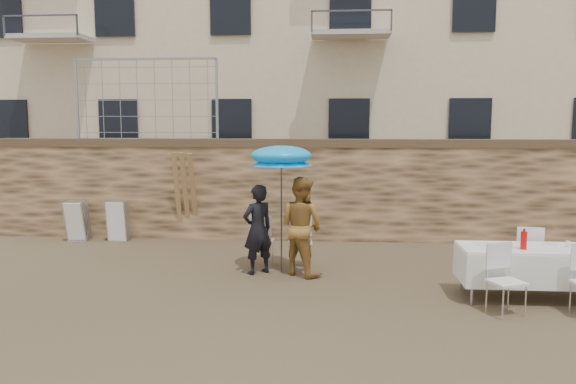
# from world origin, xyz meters

# --- Properties ---
(ground) EXTENTS (80.00, 80.00, 0.00)m
(ground) POSITION_xyz_m (0.00, 0.00, 0.00)
(ground) COLOR brown
(ground) RESTS_ON ground
(stone_wall) EXTENTS (13.00, 0.50, 2.20)m
(stone_wall) POSITION_xyz_m (0.00, 5.00, 1.10)
(stone_wall) COLOR olive
(stone_wall) RESTS_ON ground
(chain_link_fence) EXTENTS (3.20, 0.06, 1.80)m
(chain_link_fence) POSITION_xyz_m (-3.00, 5.00, 3.10)
(chain_link_fence) COLOR gray
(chain_link_fence) RESTS_ON stone_wall
(man_suit) EXTENTS (0.67, 0.64, 1.54)m
(man_suit) POSITION_xyz_m (-0.11, 2.00, 0.77)
(man_suit) COLOR black
(man_suit) RESTS_ON ground
(woman_dress) EXTENTS (1.04, 1.00, 1.69)m
(woman_dress) POSITION_xyz_m (0.64, 2.00, 0.84)
(woman_dress) COLOR gold
(woman_dress) RESTS_ON ground
(umbrella) EXTENTS (1.09, 1.09, 2.09)m
(umbrella) POSITION_xyz_m (0.29, 2.10, 1.97)
(umbrella) COLOR #3F3F44
(umbrella) RESTS_ON ground
(couple_chair_left) EXTENTS (0.49, 0.49, 0.96)m
(couple_chair_left) POSITION_xyz_m (-0.11, 2.55, 0.48)
(couple_chair_left) COLOR white
(couple_chair_left) RESTS_ON ground
(couple_chair_right) EXTENTS (0.52, 0.52, 0.96)m
(couple_chair_right) POSITION_xyz_m (0.59, 2.55, 0.48)
(couple_chair_right) COLOR white
(couple_chair_right) RESTS_ON ground
(banquet_table) EXTENTS (2.10, 0.85, 0.78)m
(banquet_table) POSITION_xyz_m (4.12, 0.91, 0.73)
(banquet_table) COLOR white
(banquet_table) RESTS_ON ground
(soda_bottle) EXTENTS (0.09, 0.09, 0.26)m
(soda_bottle) POSITION_xyz_m (3.92, 0.76, 0.91)
(soda_bottle) COLOR red
(soda_bottle) RESTS_ON banquet_table
(table_chair_front_left) EXTENTS (0.63, 0.63, 0.96)m
(table_chair_front_left) POSITION_xyz_m (3.52, 0.16, 0.48)
(table_chair_front_left) COLOR white
(table_chair_front_left) RESTS_ON ground
(table_chair_back) EXTENTS (0.57, 0.57, 0.96)m
(table_chair_back) POSITION_xyz_m (4.32, 1.71, 0.48)
(table_chair_back) COLOR white
(table_chair_back) RESTS_ON ground
(chair_stack_left) EXTENTS (0.46, 0.47, 0.92)m
(chair_stack_left) POSITION_xyz_m (-4.43, 4.54, 0.46)
(chair_stack_left) COLOR white
(chair_stack_left) RESTS_ON ground
(chair_stack_right) EXTENTS (0.46, 0.40, 0.92)m
(chair_stack_right) POSITION_xyz_m (-3.53, 4.54, 0.46)
(chair_stack_right) COLOR white
(chair_stack_right) RESTS_ON ground
(wood_planks) EXTENTS (0.70, 0.20, 2.00)m
(wood_planks) POSITION_xyz_m (-1.93, 4.61, 1.00)
(wood_planks) COLOR #A37749
(wood_planks) RESTS_ON ground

